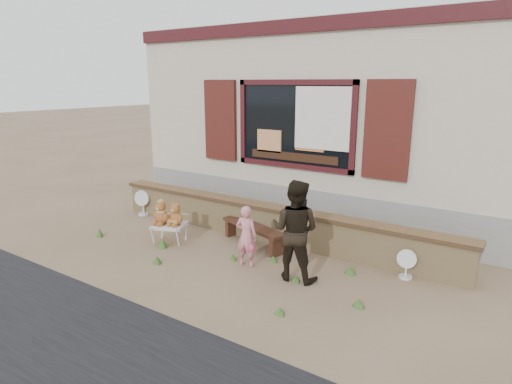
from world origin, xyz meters
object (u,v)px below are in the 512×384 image
Objects in this scene: bench at (253,231)px; child at (246,236)px; folding_chair at (169,226)px; teddy_bear_left at (162,212)px; adult at (295,230)px; teddy_bear_right at (176,214)px.

child reaches higher than bench.
folding_chair is 1.57× the size of teddy_bear_left.
bench is 1.70m from teddy_bear_left.
adult is at bearing -22.09° from teddy_bear_left.
folding_chair is at bearing -6.79° from adult.
folding_chair is at bearing 180.00° from teddy_bear_right.
adult is at bearing 173.85° from child.
bench is 2.11× the size of folding_chair.
adult is (2.74, -0.01, 0.19)m from teddy_bear_left.
teddy_bear_left is at bearing 180.00° from teddy_bear_right.
bench is 1.42m from teddy_bear_right.
adult is at bearing -14.06° from bench.
folding_chair is at bearing 0.00° from teddy_bear_left.
child reaches higher than teddy_bear_left.
bench is 3.30× the size of teddy_bear_left.
adult is at bearing -23.25° from folding_chair.
teddy_bear_left reaches higher than folding_chair.
bench reaches higher than folding_chair.
teddy_bear_left is (-1.48, -0.77, 0.30)m from bench.
teddy_bear_left is at bearing -180.00° from folding_chair.
child is 0.66× the size of adult.
teddy_bear_right is at bearing -0.00° from folding_chair.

